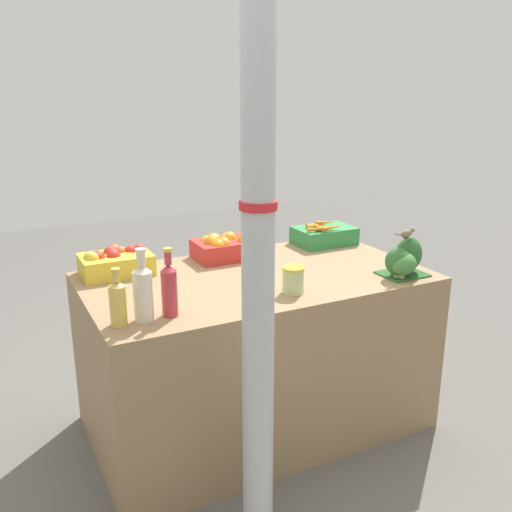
{
  "coord_description": "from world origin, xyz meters",
  "views": [
    {
      "loc": [
        -1.21,
        -2.38,
        1.74
      ],
      "look_at": [
        0.0,
        0.0,
        0.93
      ],
      "focal_mm": 40.0,
      "sensor_mm": 36.0,
      "label": 1
    }
  ],
  "objects_px": {
    "apple_crate": "(115,261)",
    "juice_bottle_ruby": "(169,288)",
    "juice_bottle_golden": "(118,302)",
    "pickle_jar": "(293,280)",
    "orange_crate": "(225,247)",
    "support_pole": "(258,217)",
    "carrot_crate": "(324,235)",
    "juice_bottle_cloudy": "(143,291)",
    "sparrow_bird": "(407,233)",
    "broccoli_pile": "(405,259)"
  },
  "relations": [
    {
      "from": "juice_bottle_ruby",
      "to": "pickle_jar",
      "type": "height_order",
      "value": "juice_bottle_ruby"
    },
    {
      "from": "carrot_crate",
      "to": "support_pole",
      "type": "bearing_deg",
      "value": -132.86
    },
    {
      "from": "apple_crate",
      "to": "carrot_crate",
      "type": "height_order",
      "value": "apple_crate"
    },
    {
      "from": "support_pole",
      "to": "pickle_jar",
      "type": "distance_m",
      "value": 0.71
    },
    {
      "from": "pickle_jar",
      "to": "broccoli_pile",
      "type": "bearing_deg",
      "value": -3.74
    },
    {
      "from": "juice_bottle_cloudy",
      "to": "pickle_jar",
      "type": "bearing_deg",
      "value": 0.17
    },
    {
      "from": "juice_bottle_cloudy",
      "to": "juice_bottle_ruby",
      "type": "distance_m",
      "value": 0.11
    },
    {
      "from": "broccoli_pile",
      "to": "sparrow_bird",
      "type": "distance_m",
      "value": 0.13
    },
    {
      "from": "juice_bottle_golden",
      "to": "juice_bottle_ruby",
      "type": "bearing_deg",
      "value": 0.0
    },
    {
      "from": "apple_crate",
      "to": "juice_bottle_ruby",
      "type": "height_order",
      "value": "juice_bottle_ruby"
    },
    {
      "from": "apple_crate",
      "to": "juice_bottle_ruby",
      "type": "bearing_deg",
      "value": -83.9
    },
    {
      "from": "juice_bottle_cloudy",
      "to": "pickle_jar",
      "type": "height_order",
      "value": "juice_bottle_cloudy"
    },
    {
      "from": "orange_crate",
      "to": "sparrow_bird",
      "type": "relative_size",
      "value": 2.52
    },
    {
      "from": "broccoli_pile",
      "to": "sparrow_bird",
      "type": "relative_size",
      "value": 1.73
    },
    {
      "from": "pickle_jar",
      "to": "sparrow_bird",
      "type": "relative_size",
      "value": 0.91
    },
    {
      "from": "support_pole",
      "to": "carrot_crate",
      "type": "relative_size",
      "value": 7.65
    },
    {
      "from": "support_pole",
      "to": "apple_crate",
      "type": "bearing_deg",
      "value": 103.55
    },
    {
      "from": "apple_crate",
      "to": "pickle_jar",
      "type": "bearing_deg",
      "value": -44.26
    },
    {
      "from": "orange_crate",
      "to": "broccoli_pile",
      "type": "xyz_separation_m",
      "value": [
        0.67,
        -0.67,
        0.02
      ]
    },
    {
      "from": "carrot_crate",
      "to": "juice_bottle_ruby",
      "type": "bearing_deg",
      "value": -151.6
    },
    {
      "from": "juice_bottle_golden",
      "to": "juice_bottle_ruby",
      "type": "xyz_separation_m",
      "value": [
        0.21,
        0.0,
        0.02
      ]
    },
    {
      "from": "juice_bottle_ruby",
      "to": "broccoli_pile",
      "type": "bearing_deg",
      "value": -1.82
    },
    {
      "from": "apple_crate",
      "to": "juice_bottle_ruby",
      "type": "distance_m",
      "value": 0.64
    },
    {
      "from": "juice_bottle_cloudy",
      "to": "sparrow_bird",
      "type": "xyz_separation_m",
      "value": [
        1.3,
        -0.03,
        0.09
      ]
    },
    {
      "from": "apple_crate",
      "to": "orange_crate",
      "type": "height_order",
      "value": "orange_crate"
    },
    {
      "from": "apple_crate",
      "to": "sparrow_bird",
      "type": "height_order",
      "value": "sparrow_bird"
    },
    {
      "from": "juice_bottle_cloudy",
      "to": "sparrow_bird",
      "type": "bearing_deg",
      "value": -1.49
    },
    {
      "from": "sparrow_bird",
      "to": "juice_bottle_ruby",
      "type": "bearing_deg",
      "value": 168.86
    },
    {
      "from": "juice_bottle_cloudy",
      "to": "pickle_jar",
      "type": "distance_m",
      "value": 0.69
    },
    {
      "from": "sparrow_bird",
      "to": "juice_bottle_cloudy",
      "type": "bearing_deg",
      "value": 169.0
    },
    {
      "from": "broccoli_pile",
      "to": "orange_crate",
      "type": "bearing_deg",
      "value": 135.19
    },
    {
      "from": "orange_crate",
      "to": "pickle_jar",
      "type": "xyz_separation_m",
      "value": [
        0.06,
        -0.63,
        -0.0
      ]
    },
    {
      "from": "support_pole",
      "to": "sparrow_bird",
      "type": "bearing_deg",
      "value": 21.05
    },
    {
      "from": "orange_crate",
      "to": "juice_bottle_ruby",
      "type": "xyz_separation_m",
      "value": [
        -0.52,
        -0.63,
        0.05
      ]
    },
    {
      "from": "orange_crate",
      "to": "support_pole",
      "type": "bearing_deg",
      "value": -107.65
    },
    {
      "from": "support_pole",
      "to": "juice_bottle_ruby",
      "type": "distance_m",
      "value": 0.59
    },
    {
      "from": "apple_crate",
      "to": "broccoli_pile",
      "type": "xyz_separation_m",
      "value": [
        1.26,
        -0.67,
        0.02
      ]
    },
    {
      "from": "juice_bottle_cloudy",
      "to": "pickle_jar",
      "type": "xyz_separation_m",
      "value": [
        0.69,
        0.0,
        -0.06
      ]
    },
    {
      "from": "carrot_crate",
      "to": "juice_bottle_golden",
      "type": "relative_size",
      "value": 1.47
    },
    {
      "from": "broccoli_pile",
      "to": "juice_bottle_golden",
      "type": "xyz_separation_m",
      "value": [
        -1.4,
        0.04,
        0.01
      ]
    },
    {
      "from": "juice_bottle_golden",
      "to": "juice_bottle_cloudy",
      "type": "relative_size",
      "value": 0.78
    },
    {
      "from": "broccoli_pile",
      "to": "juice_bottle_ruby",
      "type": "distance_m",
      "value": 1.19
    },
    {
      "from": "juice_bottle_golden",
      "to": "pickle_jar",
      "type": "xyz_separation_m",
      "value": [
        0.79,
        0.0,
        -0.04
      ]
    },
    {
      "from": "orange_crate",
      "to": "juice_bottle_ruby",
      "type": "distance_m",
      "value": 0.82
    },
    {
      "from": "juice_bottle_golden",
      "to": "sparrow_bird",
      "type": "distance_m",
      "value": 1.41
    },
    {
      "from": "support_pole",
      "to": "broccoli_pile",
      "type": "relative_size",
      "value": 11.15
    },
    {
      "from": "juice_bottle_golden",
      "to": "sparrow_bird",
      "type": "xyz_separation_m",
      "value": [
        1.4,
        -0.03,
        0.12
      ]
    },
    {
      "from": "orange_crate",
      "to": "pickle_jar",
      "type": "relative_size",
      "value": 2.79
    },
    {
      "from": "juice_bottle_golden",
      "to": "juice_bottle_ruby",
      "type": "relative_size",
      "value": 0.81
    },
    {
      "from": "juice_bottle_ruby",
      "to": "juice_bottle_cloudy",
      "type": "bearing_deg",
      "value": 180.0
    }
  ]
}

